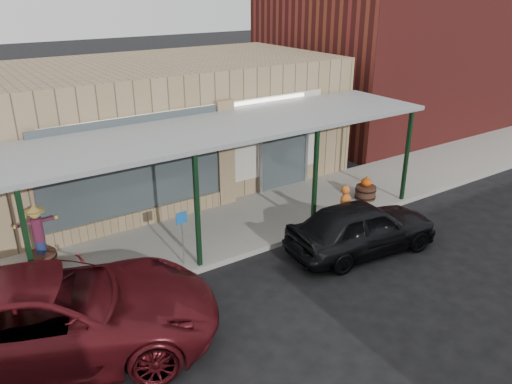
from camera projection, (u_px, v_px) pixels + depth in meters
ground at (312, 288)px, 11.59m from camera, size 120.00×120.00×0.00m
sidewalk at (232, 227)px, 14.31m from camera, size 40.00×3.20×0.15m
storefront at (161, 124)px, 17.03m from camera, size 12.00×6.25×4.20m
awning at (230, 128)px, 13.16m from camera, size 12.00×3.00×3.04m
block_buildings_near at (197, 66)px, 18.22m from camera, size 61.00×8.00×8.00m
barrel_scarecrow at (41, 247)px, 11.90m from camera, size 1.00×0.76×1.66m
barrel_pumpkin at (366, 191)px, 15.92m from camera, size 0.78×0.78×0.76m
handicap_sign at (182, 231)px, 11.94m from camera, size 0.29×0.05×1.40m
parked_sedan at (362, 227)px, 12.93m from camera, size 4.26×2.13×1.54m
car_maroon at (52, 316)px, 9.20m from camera, size 6.76×4.71×1.71m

